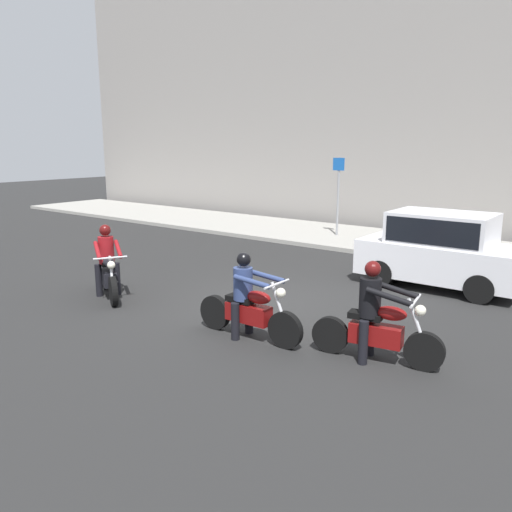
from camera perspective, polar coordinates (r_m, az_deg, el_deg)
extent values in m
plane|color=#242424|center=(11.06, 1.38, -5.37)|extent=(80.00, 80.00, 0.00)
cube|color=#99968E|center=(17.95, 16.64, 1.24)|extent=(40.00, 4.40, 0.14)
cube|color=gray|center=(21.11, 21.36, 20.44)|extent=(40.00, 1.40, 13.26)
cylinder|color=black|center=(8.26, 18.20, -10.04)|extent=(0.62, 0.22, 0.61)
cylinder|color=black|center=(8.59, 8.27, -8.65)|extent=(0.62, 0.22, 0.61)
cylinder|color=silver|center=(8.14, 17.55, -7.42)|extent=(0.38, 0.12, 0.83)
cube|color=maroon|center=(8.35, 13.18, -8.47)|extent=(0.86, 0.41, 0.32)
ellipsoid|color=maroon|center=(8.17, 14.80, -6.18)|extent=(0.51, 0.32, 0.22)
cube|color=black|center=(8.29, 12.06, -6.49)|extent=(0.55, 0.32, 0.10)
cylinder|color=silver|center=(8.04, 17.31, -4.78)|extent=(0.16, 0.70, 0.04)
sphere|color=silver|center=(8.06, 17.80, -5.79)|extent=(0.17, 0.17, 0.17)
cylinder|color=silver|center=(8.60, 11.46, -8.60)|extent=(0.70, 0.19, 0.07)
cylinder|color=black|center=(8.23, 11.83, -9.39)|extent=(0.17, 0.17, 0.71)
cylinder|color=black|center=(8.59, 12.58, -8.48)|extent=(0.17, 0.17, 0.71)
cylinder|color=black|center=(8.19, 12.57, -4.50)|extent=(0.39, 0.39, 0.62)
cylinder|color=black|center=(7.87, 14.58, -4.42)|extent=(0.71, 0.21, 0.23)
cylinder|color=black|center=(8.29, 15.30, -3.63)|extent=(0.71, 0.21, 0.23)
sphere|color=tan|center=(8.07, 12.84, -1.61)|extent=(0.20, 0.20, 0.20)
sphere|color=#510F0F|center=(8.06, 12.85, -1.40)|extent=(0.25, 0.25, 0.25)
cylinder|color=black|center=(11.27, -15.57, -3.81)|extent=(0.61, 0.42, 0.64)
cylinder|color=black|center=(12.66, -16.44, -2.10)|extent=(0.61, 0.42, 0.64)
cylinder|color=silver|center=(11.29, -15.75, -1.97)|extent=(0.33, 0.22, 0.75)
cube|color=black|center=(11.92, -16.07, -2.25)|extent=(0.83, 0.64, 0.32)
ellipsoid|color=black|center=(11.62, -16.05, -0.63)|extent=(0.54, 0.45, 0.22)
cube|color=black|center=(12.03, -16.26, -0.69)|extent=(0.57, 0.47, 0.10)
cylinder|color=silver|center=(11.27, -15.89, -0.20)|extent=(0.38, 0.63, 0.04)
sphere|color=silver|center=(11.23, -15.80, -0.98)|extent=(0.17, 0.17, 0.17)
cylinder|color=silver|center=(12.26, -15.47, -2.40)|extent=(0.64, 0.41, 0.07)
cylinder|color=black|center=(12.06, -17.07, -2.60)|extent=(0.20, 0.20, 0.73)
cylinder|color=black|center=(12.10, -15.19, -2.44)|extent=(0.20, 0.20, 0.73)
cylinder|color=maroon|center=(11.91, -16.31, 0.65)|extent=(0.46, 0.46, 0.60)
cylinder|color=maroon|center=(11.55, -17.22, 0.59)|extent=(0.65, 0.42, 0.31)
cylinder|color=maroon|center=(11.60, -15.06, 0.77)|extent=(0.65, 0.42, 0.31)
sphere|color=tan|center=(11.82, -16.42, 2.63)|extent=(0.20, 0.20, 0.20)
sphere|color=#510F0F|center=(11.81, -16.43, 2.78)|extent=(0.25, 0.25, 0.25)
cylinder|color=black|center=(8.68, 3.28, -8.21)|extent=(0.64, 0.13, 0.64)
cylinder|color=black|center=(9.57, -4.55, -6.25)|extent=(0.64, 0.13, 0.64)
cylinder|color=silver|center=(8.61, 2.64, -5.66)|extent=(0.38, 0.06, 0.83)
cube|color=maroon|center=(9.05, -0.84, -6.36)|extent=(0.86, 0.29, 0.32)
ellipsoid|color=maroon|center=(8.83, 0.29, -4.62)|extent=(0.48, 0.25, 0.22)
cube|color=black|center=(9.09, -1.74, -4.78)|extent=(0.52, 0.25, 0.10)
cylinder|color=silver|center=(8.54, 2.33, -3.13)|extent=(0.05, 0.70, 0.04)
sphere|color=silver|center=(8.53, 2.77, -4.12)|extent=(0.17, 0.17, 0.17)
cylinder|color=silver|center=(9.39, -1.70, -6.45)|extent=(0.70, 0.08, 0.07)
cylinder|color=black|center=(9.03, -2.32, -7.27)|extent=(0.15, 0.15, 0.67)
cylinder|color=black|center=(9.33, -0.77, -6.62)|extent=(0.15, 0.15, 0.67)
cylinder|color=navy|center=(8.97, -1.46, -3.09)|extent=(0.35, 0.35, 0.58)
cylinder|color=navy|center=(8.56, -0.48, -2.87)|extent=(0.72, 0.10, 0.15)
cylinder|color=navy|center=(8.90, 1.23, -2.27)|extent=(0.72, 0.10, 0.15)
sphere|color=tan|center=(8.86, -1.37, -0.57)|extent=(0.20, 0.20, 0.20)
sphere|color=black|center=(8.85, -1.37, -0.38)|extent=(0.25, 0.25, 0.25)
cube|color=silver|center=(12.96, 19.72, -0.43)|extent=(3.66, 1.70, 0.84)
cube|color=silver|center=(12.82, 19.97, 2.97)|extent=(2.27, 1.56, 0.72)
cube|color=black|center=(12.82, 19.97, 2.97)|extent=(2.09, 1.59, 0.58)
cylinder|color=black|center=(12.76, 24.45, -2.60)|extent=(0.64, 1.76, 0.64)
cylinder|color=black|center=(13.41, 15.01, -1.21)|extent=(0.64, 1.76, 0.64)
cylinder|color=gray|center=(18.64, 9.10, 6.54)|extent=(0.08, 0.08, 2.78)
cube|color=#1959B2|center=(18.54, 9.18, 10.05)|extent=(0.44, 0.03, 0.44)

